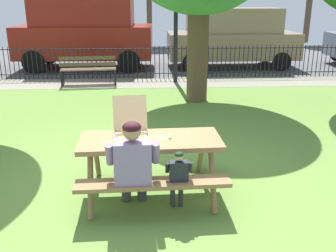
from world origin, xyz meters
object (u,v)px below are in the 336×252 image
object	(u,v)px
picnic_table_foreground	(151,151)
park_bench_center	(88,71)
parked_car_left	(85,31)
parked_car_center	(232,36)
pizza_slice_on_table	(164,136)
child_at_table	(178,175)
pizza_box_open	(131,129)
adult_at_table	(133,163)

from	to	relation	value
picnic_table_foreground	park_bench_center	distance (m)	6.92
parked_car_left	parked_car_center	xyz separation A→B (m)	(5.25, 0.00, -0.21)
pizza_slice_on_table	child_at_table	xyz separation A→B (m)	(0.14, -0.57, -0.28)
pizza_box_open	adult_at_table	distance (m)	0.66
pizza_slice_on_table	parked_car_left	bearing A→B (deg)	104.40
pizza_box_open	parked_car_center	world-z (taller)	parked_car_center
picnic_table_foreground	adult_at_table	world-z (taller)	adult_at_table
pizza_slice_on_table	parked_car_center	size ratio (longest dim) A/B	0.05
pizza_box_open	park_bench_center	distance (m)	6.75
child_at_table	parked_car_left	size ratio (longest dim) A/B	0.17
child_at_table	parked_car_center	distance (m)	10.33
child_at_table	parked_car_center	bearing A→B (deg)	74.79
picnic_table_foreground	pizza_slice_on_table	bearing A→B (deg)	16.55
picnic_table_foreground	parked_car_left	bearing A→B (deg)	103.28
picnic_table_foreground	pizza_box_open	xyz separation A→B (m)	(-0.25, 0.12, 0.26)
parked_car_center	pizza_slice_on_table	bearing A→B (deg)	-106.86
pizza_slice_on_table	park_bench_center	xyz separation A→B (m)	(-1.94, 6.63, -0.36)
picnic_table_foreground	park_bench_center	world-z (taller)	park_bench_center
picnic_table_foreground	adult_at_table	bearing A→B (deg)	-112.05
picnic_table_foreground	parked_car_left	world-z (taller)	parked_car_left
parked_car_left	parked_car_center	distance (m)	5.26
child_at_table	adult_at_table	bearing A→B (deg)	178.77
park_bench_center	parked_car_center	world-z (taller)	parked_car_center
adult_at_table	parked_car_center	xyz separation A→B (m)	(3.23, 9.94, 0.44)
pizza_box_open	parked_car_center	distance (m)	9.88
adult_at_table	park_bench_center	world-z (taller)	adult_at_table
pizza_slice_on_table	park_bench_center	bearing A→B (deg)	106.30
pizza_box_open	adult_at_table	size ratio (longest dim) A/B	0.47
pizza_slice_on_table	parked_car_left	distance (m)	9.70
parked_car_center	pizza_box_open	bearing A→B (deg)	-109.35
pizza_slice_on_table	parked_car_center	world-z (taller)	parked_car_center
pizza_box_open	adult_at_table	xyz separation A→B (m)	(0.04, -0.63, -0.20)
picnic_table_foreground	parked_car_left	xyz separation A→B (m)	(-2.23, 9.43, 0.71)
child_at_table	parked_car_center	xyz separation A→B (m)	(2.71, 9.95, 0.60)
park_bench_center	adult_at_table	bearing A→B (deg)	-77.83
picnic_table_foreground	parked_car_center	bearing A→B (deg)	72.22
child_at_table	parked_car_left	bearing A→B (deg)	104.34
pizza_slice_on_table	adult_at_table	distance (m)	0.69
picnic_table_foreground	adult_at_table	distance (m)	0.55
adult_at_table	parked_car_left	distance (m)	10.17
pizza_slice_on_table	child_at_table	bearing A→B (deg)	-76.59
picnic_table_foreground	park_bench_center	size ratio (longest dim) A/B	1.14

